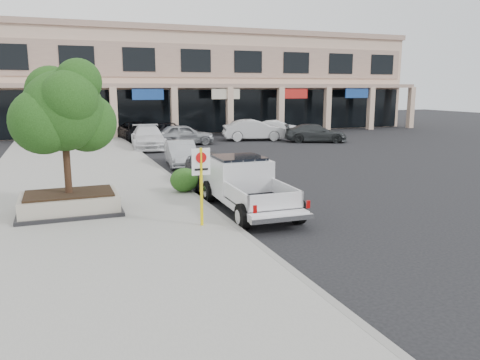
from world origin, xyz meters
name	(u,v)px	position (x,y,z in m)	size (l,w,h in m)	color
ground	(283,226)	(0.00, 0.00, 0.00)	(120.00, 120.00, 0.00)	black
sidewalk	(84,196)	(-5.50, 6.00, 0.07)	(8.00, 52.00, 0.15)	gray
curb	(185,188)	(-1.55, 6.00, 0.07)	(0.20, 52.00, 0.15)	gray
strip_mall	(207,81)	(8.00, 33.93, 4.75)	(40.55, 12.43, 9.50)	#CEAB91
planter	(70,203)	(-6.05, 3.35, 0.48)	(3.20, 2.20, 0.68)	black
planter_tree	(68,111)	(-5.91, 3.50, 3.41)	(2.90, 2.55, 4.00)	black
no_parking_sign	(201,176)	(-2.45, 0.48, 1.63)	(0.55, 0.09, 2.30)	yellow
hedge	(184,180)	(-1.80, 5.08, 0.62)	(1.10, 0.99, 0.94)	#1C4313
pickup_truck	(249,186)	(-0.35, 1.95, 0.89)	(2.08, 5.63, 1.77)	silver
curb_car_a	(208,169)	(-0.33, 6.65, 0.72)	(1.70, 4.23, 1.44)	#333538
curb_car_b	(181,153)	(-0.20, 12.04, 0.67)	(1.43, 4.09, 1.35)	#A0A2A8
curb_car_c	(148,137)	(-0.55, 19.99, 0.78)	(2.18, 5.37, 1.56)	white
curb_car_d	(137,131)	(-0.43, 25.31, 0.74)	(2.46, 5.34, 1.48)	black
lot_car_a	(184,134)	(2.30, 21.22, 0.76)	(1.80, 4.47, 1.52)	#9B9DA2
lot_car_b	(254,130)	(8.30, 22.08, 0.82)	(1.74, 4.99, 1.64)	silver
lot_car_c	(315,133)	(12.22, 19.23, 0.69)	(1.93, 4.74, 1.38)	#2D3132
lot_car_d	(172,131)	(2.21, 24.70, 0.70)	(2.31, 5.01, 1.39)	black
lot_car_e	(245,127)	(9.24, 26.41, 0.72)	(1.70, 4.22, 1.44)	#9B9DA3
lot_car_f	(277,128)	(11.41, 24.34, 0.68)	(1.44, 4.13, 1.36)	white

